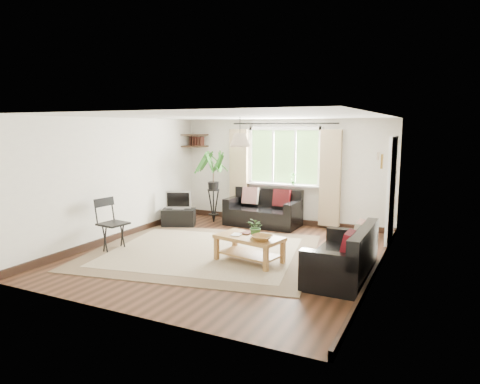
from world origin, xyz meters
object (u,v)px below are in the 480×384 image
at_px(coffee_table, 249,249).
at_px(palm_stand, 213,187).
at_px(tv_stand, 179,217).
at_px(sofa_back, 263,209).
at_px(sofa_right, 341,253).
at_px(folding_chair, 113,225).

bearing_deg(coffee_table, palm_stand, 130.01).
bearing_deg(tv_stand, coffee_table, -57.87).
relative_size(tv_stand, palm_stand, 0.43).
relative_size(sofa_back, sofa_right, 1.04).
height_order(sofa_back, tv_stand, sofa_back).
xyz_separation_m(sofa_right, coffee_table, (-1.53, 0.09, -0.15)).
xyz_separation_m(tv_stand, palm_stand, (0.50, 0.72, 0.64)).
height_order(palm_stand, folding_chair, palm_stand).
height_order(tv_stand, palm_stand, palm_stand).
distance_m(sofa_right, tv_stand, 4.44).
distance_m(coffee_table, palm_stand, 3.22).
relative_size(palm_stand, folding_chair, 1.78).
distance_m(sofa_right, coffee_table, 1.54).
bearing_deg(sofa_back, palm_stand, -171.27).
bearing_deg(sofa_back, tv_stand, -151.38).
bearing_deg(coffee_table, sofa_right, -3.18).
xyz_separation_m(sofa_back, tv_stand, (-1.69, -0.88, -0.19)).
bearing_deg(sofa_back, coffee_table, -70.76).
xyz_separation_m(tv_stand, folding_chair, (0.02, -2.12, 0.28)).
bearing_deg(tv_stand, folding_chair, -113.51).
xyz_separation_m(coffee_table, folding_chair, (-2.51, -0.42, 0.25)).
relative_size(sofa_right, folding_chair, 1.69).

